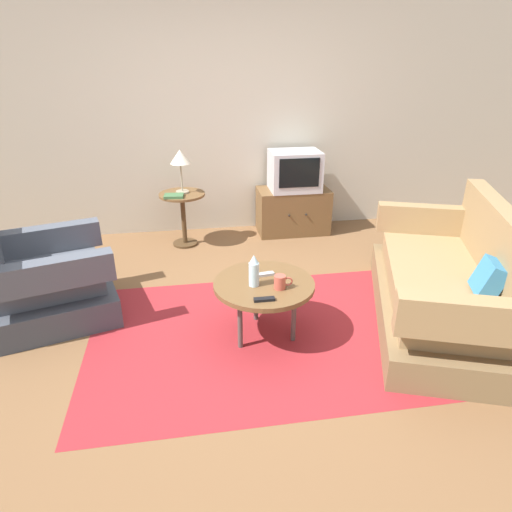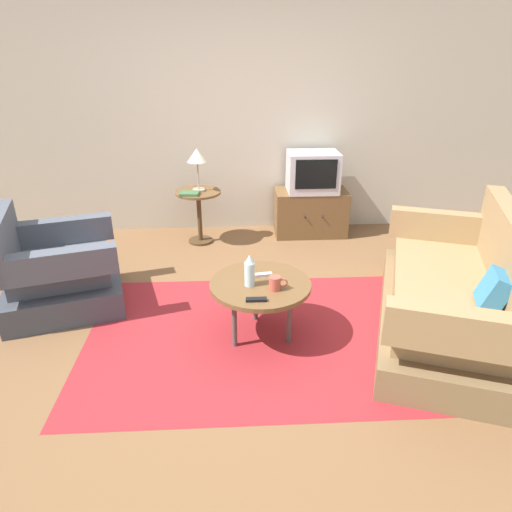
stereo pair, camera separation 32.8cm
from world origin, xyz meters
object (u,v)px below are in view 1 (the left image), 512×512
at_px(table_lamp, 180,159).
at_px(television, 295,171).
at_px(tv_remote_dark, 264,299).
at_px(tv_remote_silver, 263,274).
at_px(vase, 254,271).
at_px(armchair, 45,284).
at_px(side_table, 183,208).
at_px(book, 174,196).
at_px(couch, 448,287).
at_px(coffee_table, 264,287).
at_px(mug, 280,282).
at_px(tv_stand, 293,211).

bearing_deg(table_lamp, television, 6.66).
bearing_deg(tv_remote_dark, tv_remote_silver, -98.94).
relative_size(vase, tv_remote_silver, 1.44).
distance_m(armchair, tv_remote_dark, 1.82).
bearing_deg(tv_remote_dark, side_table, -76.12).
xyz_separation_m(tv_remote_dark, book, (-0.60, 2.00, 0.14)).
relative_size(television, tv_remote_silver, 3.39).
xyz_separation_m(couch, book, (-2.08, 1.77, 0.30)).
xyz_separation_m(side_table, tv_remote_silver, (0.57, -1.76, 0.04)).
relative_size(table_lamp, tv_remote_silver, 2.78).
height_order(television, tv_remote_dark, television).
distance_m(tv_remote_dark, book, 2.09).
bearing_deg(armchair, table_lamp, 123.79).
height_order(side_table, book, book).
xyz_separation_m(armchair, table_lamp, (1.12, 1.34, 0.65)).
xyz_separation_m(tv_remote_dark, tv_remote_silver, (0.06, 0.36, 0.00)).
distance_m(coffee_table, tv_remote_silver, 0.11).
bearing_deg(vase, mug, -22.55).
distance_m(couch, tv_stand, 2.21).
distance_m(tv_stand, mug, 2.25).
bearing_deg(tv_remote_silver, mug, -76.83).
relative_size(armchair, tv_stand, 1.36).
distance_m(armchair, vase, 1.71).
height_order(couch, vase, couch).
xyz_separation_m(couch, mug, (-1.34, -0.07, 0.20)).
bearing_deg(tv_remote_dark, couch, -171.26).
distance_m(tv_stand, tv_remote_dark, 2.43).
height_order(television, vase, television).
distance_m(coffee_table, mug, 0.17).
bearing_deg(book, side_table, 60.20).
bearing_deg(coffee_table, side_table, 106.67).
height_order(mug, tv_remote_silver, mug).
height_order(armchair, couch, couch).
relative_size(side_table, mug, 4.40).
xyz_separation_m(vase, tv_remote_dark, (0.03, -0.22, -0.10)).
relative_size(tv_stand, book, 3.94).
distance_m(vase, mug, 0.20).
bearing_deg(book, vase, -67.94).
xyz_separation_m(television, table_lamp, (-1.26, -0.15, 0.21)).
bearing_deg(armchair, vase, 53.67).
bearing_deg(side_table, armchair, -130.10).
bearing_deg(tv_stand, coffee_table, -109.15).
height_order(couch, television, television).
relative_size(television, vase, 2.35).
bearing_deg(tv_stand, mug, -105.90).
relative_size(tv_remote_dark, book, 0.68).
relative_size(couch, table_lamp, 4.50).
bearing_deg(book, armchair, -126.16).
bearing_deg(couch, table_lamp, 65.71).
bearing_deg(side_table, book, -124.27).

